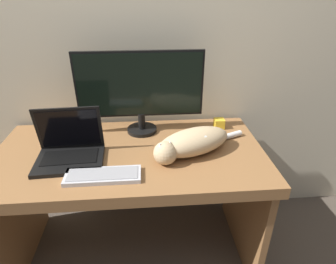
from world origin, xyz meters
TOP-DOWN VIEW (x-y plane):
  - wall_back at (0.00, 0.76)m, footprint 6.40×0.06m
  - desk at (0.00, 0.35)m, footprint 1.38×0.70m
  - monitor at (0.07, 0.57)m, footprint 0.69×0.17m
  - laptop at (-0.28, 0.31)m, footprint 0.33×0.25m
  - external_keyboard at (-0.11, 0.14)m, footprint 0.33×0.12m
  - cat at (0.31, 0.31)m, footprint 0.51×0.33m
  - small_toy at (0.52, 0.58)m, footprint 0.06×0.06m

SIDE VIEW (x-z plane):
  - desk at x=0.00m, z-range 0.21..0.94m
  - external_keyboard at x=-0.11m, z-range 0.73..0.75m
  - small_toy at x=0.52m, z-range 0.73..0.79m
  - laptop at x=-0.28m, z-range 0.66..0.91m
  - cat at x=0.31m, z-range 0.73..0.86m
  - monitor at x=0.07m, z-range 0.76..1.22m
  - wall_back at x=0.00m, z-range 0.00..2.60m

